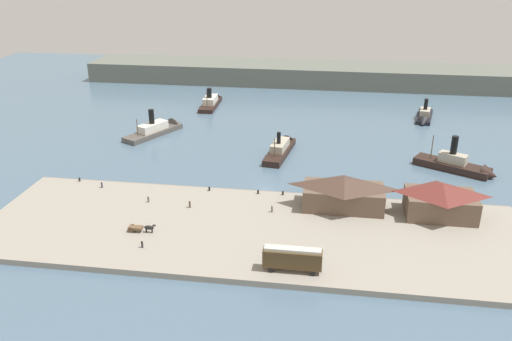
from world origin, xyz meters
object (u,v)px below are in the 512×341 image
(pedestrian_near_west_shed, at_px, (190,204))
(ferry_approaching_west, at_px, (461,166))
(ferry_shed_west_terminal, at_px, (344,192))
(horse_cart, at_px, (141,228))
(mooring_post_east, at_px, (283,193))
(mooring_post_west, at_px, (209,189))
(pedestrian_walking_west, at_px, (148,199))
(ferry_near_quay, at_px, (424,117))
(ferry_moored_east, at_px, (212,101))
(ferry_outer_harbor, at_px, (282,148))
(ferry_shed_central_terminal, at_px, (441,200))
(street_tram, at_px, (292,258))
(mooring_post_center_east, at_px, (79,179))
(pedestrian_walking_east, at_px, (102,185))
(pedestrian_at_waters_edge, at_px, (142,244))
(pedestrian_near_cart, at_px, (272,209))
(mooring_post_center_west, at_px, (258,192))
(ferry_moored_west, at_px, (159,129))

(pedestrian_near_west_shed, xyz_separation_m, ferry_approaching_west, (63.28, 32.60, -0.45))
(ferry_shed_west_terminal, xyz_separation_m, ferry_approaching_west, (30.24, 27.53, -3.31))
(horse_cart, relative_size, mooring_post_east, 6.32)
(mooring_post_west, xyz_separation_m, mooring_post_east, (17.23, 0.20, 0.00))
(pedestrian_walking_west, height_order, ferry_near_quay, ferry_near_quay)
(pedestrian_walking_west, height_order, mooring_post_west, pedestrian_walking_west)
(pedestrian_near_west_shed, distance_m, ferry_moored_east, 86.35)
(mooring_post_east, height_order, ferry_outer_harbor, ferry_outer_harbor)
(pedestrian_near_west_shed, bearing_deg, ferry_outer_harbor, 68.11)
(horse_cart, bearing_deg, ferry_shed_central_terminal, 14.96)
(ferry_approaching_west, bearing_deg, pedestrian_near_west_shed, -152.74)
(ferry_shed_west_terminal, xyz_separation_m, pedestrian_near_west_shed, (-33.03, -5.07, -2.85))
(street_tram, distance_m, pedestrian_near_west_shed, 32.24)
(ferry_near_quay, distance_m, ferry_moored_east, 75.46)
(ferry_moored_east, bearing_deg, mooring_post_center_east, -101.70)
(pedestrian_walking_east, bearing_deg, horse_cart, -49.03)
(pedestrian_walking_west, bearing_deg, pedestrian_at_waters_edge, -74.23)
(pedestrian_near_west_shed, xyz_separation_m, ferry_moored_east, (-14.64, 85.10, -0.58))
(ferry_shed_central_terminal, bearing_deg, mooring_post_center_east, 176.14)
(pedestrian_walking_west, bearing_deg, mooring_post_west, 33.17)
(ferry_outer_harbor, bearing_deg, mooring_post_center_east, -146.95)
(horse_cart, relative_size, pedestrian_at_waters_edge, 3.62)
(pedestrian_near_cart, bearing_deg, ferry_shed_west_terminal, 17.04)
(mooring_post_center_west, xyz_separation_m, mooring_post_west, (-11.52, -0.00, 0.00))
(horse_cart, bearing_deg, ferry_near_quay, 52.92)
(horse_cart, height_order, mooring_post_center_east, horse_cart)
(horse_cart, bearing_deg, mooring_post_east, 38.91)
(ferry_moored_west, bearing_deg, horse_cart, -75.07)
(horse_cart, distance_m, ferry_approaching_west, 83.06)
(pedestrian_near_west_shed, relative_size, pedestrian_near_cart, 1.05)
(ferry_moored_east, bearing_deg, pedestrian_near_cart, -68.90)
(pedestrian_near_west_shed, xyz_separation_m, ferry_moored_west, (-23.69, 51.26, -0.59))
(street_tram, bearing_deg, mooring_post_east, 98.77)
(mooring_post_center_east, distance_m, mooring_post_east, 49.70)
(pedestrian_walking_west, distance_m, pedestrian_at_waters_edge, 19.62)
(ferry_moored_west, distance_m, ferry_moored_east, 35.02)
(ferry_outer_harbor, bearing_deg, pedestrian_walking_east, -140.11)
(ferry_approaching_west, distance_m, ferry_near_quay, 44.59)
(pedestrian_near_cart, relative_size, mooring_post_west, 1.83)
(pedestrian_walking_west, xyz_separation_m, pedestrian_near_cart, (27.87, -0.78, 0.06))
(ferry_approaching_west, height_order, ferry_moored_east, ferry_approaching_west)
(ferry_outer_harbor, bearing_deg, street_tram, -82.39)
(ferry_moored_east, bearing_deg, pedestrian_walking_west, -86.73)
(pedestrian_walking_east, bearing_deg, pedestrian_near_cart, -9.02)
(mooring_post_west, xyz_separation_m, ferry_approaching_west, (61.04, 23.45, -0.11))
(mooring_post_center_west, bearing_deg, pedestrian_walking_west, -161.48)
(pedestrian_walking_west, bearing_deg, ferry_near_quay, 47.20)
(horse_cart, height_order, ferry_moored_east, ferry_moored_east)
(ferry_shed_central_terminal, distance_m, mooring_post_center_east, 83.68)
(ferry_outer_harbor, bearing_deg, ferry_approaching_west, -8.75)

